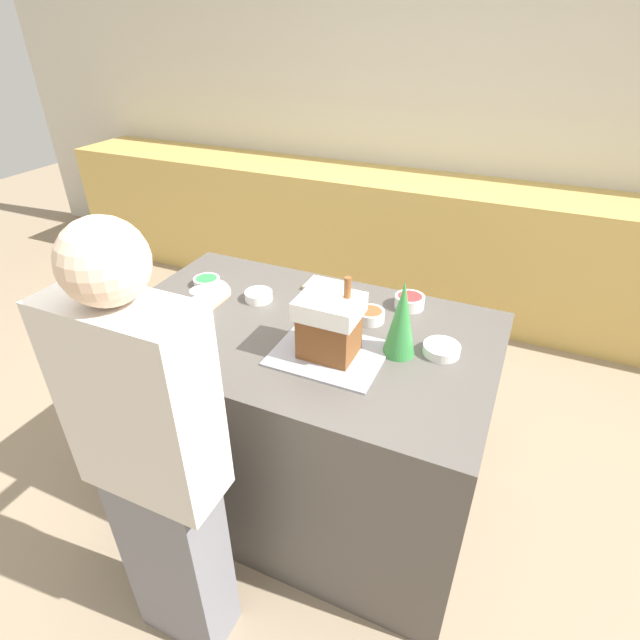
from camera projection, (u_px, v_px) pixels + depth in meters
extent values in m
plane|color=gray|center=(304.00, 488.00, 2.38)|extent=(12.00, 12.00, 0.00)
cube|color=beige|center=(445.00, 117.00, 3.51)|extent=(8.00, 0.05, 2.60)
cube|color=tan|center=(421.00, 244.00, 3.70)|extent=(6.00, 0.60, 0.93)
cube|color=#514C47|center=(302.00, 417.00, 2.14)|extent=(1.47, 0.91, 0.90)
cube|color=#9E9EA8|center=(329.00, 353.00, 1.76)|extent=(0.38, 0.31, 0.01)
cube|color=brown|center=(329.00, 334.00, 1.71)|extent=(0.19, 0.16, 0.15)
cube|color=white|center=(330.00, 307.00, 1.66)|extent=(0.21, 0.18, 0.07)
cylinder|color=brown|center=(348.00, 288.00, 1.62)|extent=(0.02, 0.02, 0.07)
cone|color=#33843D|center=(402.00, 318.00, 1.69)|extent=(0.11, 0.11, 0.28)
cylinder|color=white|center=(259.00, 296.00, 2.08)|extent=(0.12, 0.12, 0.04)
cylinder|color=white|center=(258.00, 293.00, 2.08)|extent=(0.09, 0.09, 0.01)
cylinder|color=white|center=(207.00, 282.00, 2.19)|extent=(0.11, 0.11, 0.04)
cylinder|color=green|center=(206.00, 279.00, 2.19)|extent=(0.09, 0.09, 0.01)
cylinder|color=silver|center=(409.00, 302.00, 2.03)|extent=(0.12, 0.12, 0.05)
cylinder|color=red|center=(410.00, 297.00, 2.02)|extent=(0.10, 0.10, 0.01)
cylinder|color=silver|center=(442.00, 349.00, 1.75)|extent=(0.13, 0.13, 0.04)
cylinder|color=white|center=(442.00, 346.00, 1.75)|extent=(0.11, 0.11, 0.01)
cylinder|color=white|center=(370.00, 316.00, 1.94)|extent=(0.11, 0.11, 0.04)
cylinder|color=brown|center=(370.00, 312.00, 1.93)|extent=(0.09, 0.09, 0.01)
cube|color=#CCB78C|center=(326.00, 286.00, 2.18)|extent=(0.18, 0.12, 0.02)
cylinder|color=white|center=(201.00, 301.00, 1.99)|extent=(0.08, 0.08, 0.10)
cube|color=slate|center=(178.00, 557.00, 1.66)|extent=(0.32, 0.17, 0.76)
cube|color=silver|center=(139.00, 402.00, 1.31)|extent=(0.41, 0.18, 0.60)
sphere|color=beige|center=(104.00, 262.00, 1.09)|extent=(0.21, 0.21, 0.21)
cylinder|color=beige|center=(180.00, 321.00, 1.40)|extent=(0.07, 0.41, 0.07)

